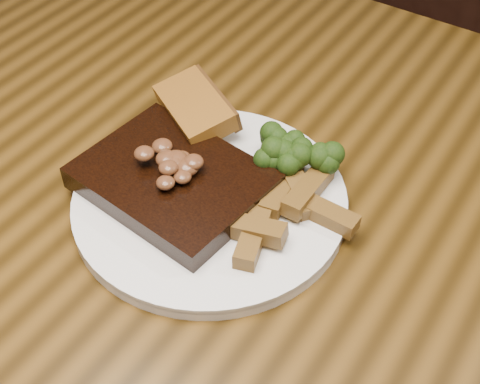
# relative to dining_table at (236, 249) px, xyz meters

# --- Properties ---
(dining_table) EXTENTS (1.60, 0.90, 0.75)m
(dining_table) POSITION_rel_dining_table_xyz_m (0.00, 0.00, 0.00)
(dining_table) COLOR #4B300F
(dining_table) RESTS_ON ground
(chair_far) EXTENTS (0.50, 0.50, 0.82)m
(chair_far) POSITION_rel_dining_table_xyz_m (0.06, 0.66, -0.21)
(chair_far) COLOR black
(chair_far) RESTS_ON ground
(plate) EXTENTS (0.31, 0.31, 0.01)m
(plate) POSITION_rel_dining_table_xyz_m (-0.01, -0.03, 0.10)
(plate) COLOR white
(plate) RESTS_ON dining_table
(steak) EXTENTS (0.20, 0.16, 0.03)m
(steak) POSITION_rel_dining_table_xyz_m (-0.05, -0.04, 0.12)
(steak) COLOR black
(steak) RESTS_ON plate
(steak_bone) EXTENTS (0.16, 0.03, 0.02)m
(steak_bone) POSITION_rel_dining_table_xyz_m (-0.05, -0.10, 0.11)
(steak_bone) COLOR beige
(steak_bone) RESTS_ON plate
(mushroom_pile) EXTENTS (0.07, 0.07, 0.03)m
(mushroom_pile) POSITION_rel_dining_table_xyz_m (-0.05, -0.03, 0.15)
(mushroom_pile) COLOR #5A301C
(mushroom_pile) RESTS_ON steak
(garlic_bread) EXTENTS (0.12, 0.10, 0.02)m
(garlic_bread) POSITION_rel_dining_table_xyz_m (-0.09, 0.05, 0.12)
(garlic_bread) COLOR #8C5D19
(garlic_bread) RESTS_ON plate
(potato_wedges) EXTENTS (0.11, 0.11, 0.02)m
(potato_wedges) POSITION_rel_dining_table_xyz_m (0.06, -0.02, 0.12)
(potato_wedges) COLOR brown
(potato_wedges) RESTS_ON plate
(broccoli_cluster) EXTENTS (0.07, 0.07, 0.04)m
(broccoli_cluster) POSITION_rel_dining_table_xyz_m (0.04, 0.05, 0.12)
(broccoli_cluster) COLOR #22360C
(broccoli_cluster) RESTS_ON plate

